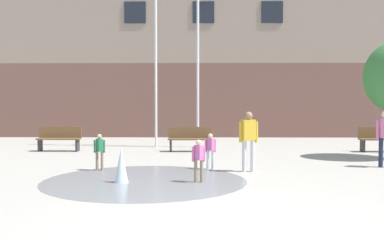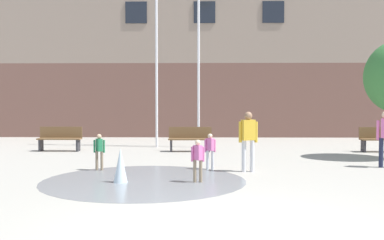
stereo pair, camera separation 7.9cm
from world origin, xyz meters
TOP-DOWN VIEW (x-y plane):
  - ground_plane at (0.00, 0.00)m, footprint 100.00×100.00m
  - library_building at (0.00, 19.71)m, footprint 36.00×6.05m
  - splash_fountain at (-1.69, 3.97)m, footprint 4.79×4.79m
  - park_bench_under_left_flagpole at (-5.47, 10.27)m, footprint 1.60×0.44m
  - park_bench_under_right_flagpole at (-0.59, 10.21)m, footprint 1.60×0.44m
  - park_bench_far_right at (6.49, 10.21)m, footprint 1.60×0.44m
  - adult_near_bench at (1.06, 5.43)m, footprint 0.50×0.30m
  - child_running at (0.06, 5.81)m, footprint 0.31×0.23m
  - child_in_fountain at (-0.26, 3.84)m, footprint 0.31×0.24m
  - child_with_pink_shirt at (-2.94, 5.59)m, footprint 0.31×0.24m
  - flagpole_left at (-1.96, 11.79)m, footprint 0.80×0.10m
  - flagpole_right at (-0.25, 11.79)m, footprint 0.80×0.10m

SIDE VIEW (x-z plane):
  - ground_plane at x=0.00m, z-range 0.00..0.00m
  - splash_fountain at x=-1.69m, z-range -0.27..0.53m
  - park_bench_under_left_flagpole at x=-5.47m, z-range 0.02..0.93m
  - park_bench_under_right_flagpole at x=-0.59m, z-range 0.02..0.93m
  - park_bench_far_right at x=6.49m, z-range 0.02..0.93m
  - child_running at x=0.06m, z-range 0.09..1.07m
  - child_in_fountain at x=-0.26m, z-range 0.09..1.07m
  - child_with_pink_shirt at x=-2.94m, z-range 0.09..1.07m
  - adult_near_bench at x=1.06m, z-range 0.14..1.73m
  - library_building at x=0.00m, z-range 0.00..8.52m
  - flagpole_right at x=-0.25m, z-range 0.25..8.68m
  - flagpole_left at x=-1.96m, z-range 0.25..9.15m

